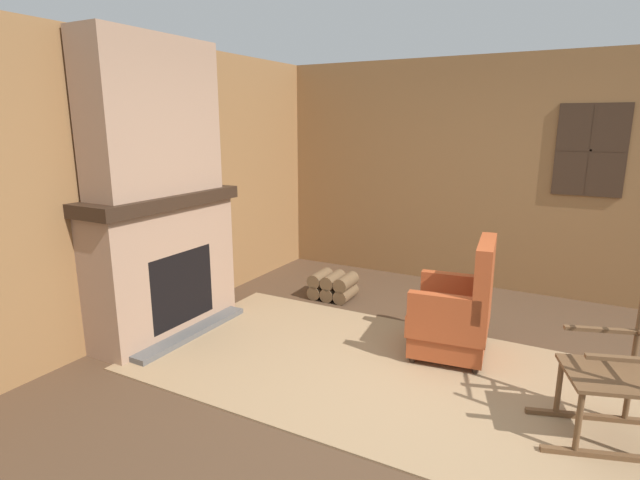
% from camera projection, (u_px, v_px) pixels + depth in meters
% --- Properties ---
extents(ground_plane, '(14.00, 14.00, 0.00)m').
position_uv_depth(ground_plane, '(432.00, 399.00, 3.53)').
color(ground_plane, '#4C3523').
extents(wood_panel_wall_left, '(0.06, 6.09, 2.63)m').
position_uv_depth(wood_panel_wall_left, '(139.00, 189.00, 4.52)').
color(wood_panel_wall_left, olive).
rests_on(wood_panel_wall_left, ground).
extents(wood_panel_wall_back, '(6.09, 0.09, 2.63)m').
position_uv_depth(wood_panel_wall_back, '(510.00, 176.00, 5.59)').
color(wood_panel_wall_back, olive).
rests_on(wood_panel_wall_back, ground).
extents(fireplace_hearth, '(0.64, 1.55, 1.29)m').
position_uv_depth(fireplace_hearth, '(165.00, 264.00, 4.55)').
color(fireplace_hearth, '#9E7A60').
rests_on(fireplace_hearth, ground).
extents(chimney_breast, '(0.38, 1.28, 1.32)m').
position_uv_depth(chimney_breast, '(153.00, 117.00, 4.25)').
color(chimney_breast, '#9E7A60').
rests_on(chimney_breast, fireplace_hearth).
extents(area_rug, '(3.70, 2.05, 0.01)m').
position_uv_depth(area_rug, '(371.00, 368.00, 3.96)').
color(area_rug, '#997A56').
rests_on(area_rug, ground).
extents(armchair, '(0.70, 0.76, 1.00)m').
position_uv_depth(armchair, '(456.00, 314.00, 4.12)').
color(armchair, '#A84723').
rests_on(armchair, ground).
extents(rocking_chair, '(0.90, 0.67, 1.18)m').
position_uv_depth(rocking_chair, '(616.00, 379.00, 2.98)').
color(rocking_chair, brown).
rests_on(rocking_chair, ground).
extents(firewood_stack, '(0.48, 0.37, 0.29)m').
position_uv_depth(firewood_stack, '(333.00, 286.00, 5.52)').
color(firewood_stack, brown).
rests_on(firewood_stack, ground).
extents(oil_lamp_vase, '(0.10, 0.10, 0.23)m').
position_uv_depth(oil_lamp_vase, '(120.00, 189.00, 4.09)').
color(oil_lamp_vase, '#99B29E').
rests_on(oil_lamp_vase, fireplace_hearth).
extents(storage_case, '(0.16, 0.27, 0.16)m').
position_uv_depth(storage_case, '(173.00, 182.00, 4.60)').
color(storage_case, gray).
rests_on(storage_case, fireplace_hearth).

